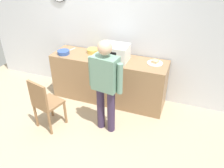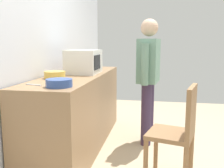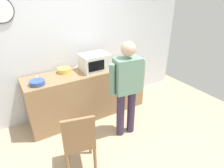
# 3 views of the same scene
# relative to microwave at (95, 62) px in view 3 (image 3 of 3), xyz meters

# --- Properties ---
(ground_plane) EXTENTS (6.00, 6.00, 0.00)m
(ground_plane) POSITION_rel_microwave_xyz_m (-0.39, -1.18, -1.08)
(ground_plane) COLOR tan
(back_wall) EXTENTS (5.40, 0.13, 2.60)m
(back_wall) POSITION_rel_microwave_xyz_m (-0.39, 0.42, 0.22)
(back_wall) COLOR silver
(back_wall) RESTS_ON ground_plane
(kitchen_counter) EXTENTS (2.26, 0.62, 0.93)m
(kitchen_counter) POSITION_rel_microwave_xyz_m (-0.14, 0.04, -0.62)
(kitchen_counter) COLOR #93704C
(kitchen_counter) RESTS_ON ground_plane
(microwave) EXTENTS (0.50, 0.39, 0.30)m
(microwave) POSITION_rel_microwave_xyz_m (0.00, 0.00, 0.00)
(microwave) COLOR silver
(microwave) RESTS_ON kitchen_counter
(sandwich_plate) EXTENTS (0.28, 0.28, 0.07)m
(sandwich_plate) POSITION_rel_microwave_xyz_m (0.73, 0.12, -0.13)
(sandwich_plate) COLOR white
(sandwich_plate) RESTS_ON kitchen_counter
(salad_bowl) EXTENTS (0.24, 0.24, 0.07)m
(salad_bowl) POSITION_rel_microwave_xyz_m (-1.05, -0.08, -0.11)
(salad_bowl) COLOR #33519E
(salad_bowl) RESTS_ON kitchen_counter
(cereal_bowl) EXTENTS (0.23, 0.23, 0.08)m
(cereal_bowl) POSITION_rel_microwave_xyz_m (-0.53, 0.18, -0.11)
(cereal_bowl) COLOR gold
(cereal_bowl) RESTS_ON kitchen_counter
(fork_utensil) EXTENTS (0.06, 0.17, 0.01)m
(fork_utensil) POSITION_rel_microwave_xyz_m (-1.00, 0.19, -0.15)
(fork_utensil) COLOR silver
(fork_utensil) RESTS_ON kitchen_counter
(spoon_utensil) EXTENTS (0.13, 0.14, 0.01)m
(spoon_utensil) POSITION_rel_microwave_xyz_m (-0.24, 0.32, -0.15)
(spoon_utensil) COLOR silver
(spoon_utensil) RESTS_ON kitchen_counter
(person_standing) EXTENTS (0.59, 0.29, 1.62)m
(person_standing) POSITION_rel_microwave_xyz_m (0.14, -0.82, -0.14)
(person_standing) COLOR #3A2C4A
(person_standing) RESTS_ON ground_plane
(wooden_chair) EXTENTS (0.49, 0.49, 0.94)m
(wooden_chair) POSITION_rel_microwave_xyz_m (-0.83, -1.14, -0.56)
(wooden_chair) COLOR olive
(wooden_chair) RESTS_ON ground_plane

